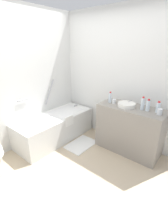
{
  "coord_description": "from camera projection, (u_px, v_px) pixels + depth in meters",
  "views": [
    {
      "loc": [
        -1.39,
        -1.52,
        1.88
      ],
      "look_at": [
        0.67,
        0.18,
        0.78
      ],
      "focal_mm": 25.77,
      "sensor_mm": 36.0,
      "label": 1
    }
  ],
  "objects": [
    {
      "name": "water_bottle_1",
      "position": [
        148.0,
        105.0,
        2.64
      ],
      "size": [
        0.07,
        0.07,
        0.2
      ],
      "color": "silver",
      "rests_on": "vanity_counter"
    },
    {
      "name": "wall_right_mirror",
      "position": [
        118.0,
        78.0,
        3.18
      ],
      "size": [
        0.1,
        2.88,
        2.56
      ],
      "primitive_type": "cube",
      "color": "silver",
      "rests_on": "ground_plane"
    },
    {
      "name": "water_bottle_0",
      "position": [
        110.0,
        98.0,
        3.03
      ],
      "size": [
        0.06,
        0.06,
        0.21
      ],
      "color": "silver",
      "rests_on": "vanity_counter"
    },
    {
      "name": "sink_faucet",
      "position": [
        131.0,
        102.0,
        2.96
      ],
      "size": [
        0.14,
        0.15,
        0.08
      ],
      "color": "#ADADB2",
      "rests_on": "vanity_counter"
    },
    {
      "name": "drinking_glass_1",
      "position": [
        114.0,
        101.0,
        3.0
      ],
      "size": [
        0.07,
        0.07,
        0.08
      ],
      "primitive_type": "cylinder",
      "color": "white",
      "rests_on": "vanity_counter"
    },
    {
      "name": "ground_plane",
      "position": [
        66.0,
        171.0,
        2.6
      ],
      "size": [
        3.9,
        3.9,
        0.0
      ],
      "primitive_type": "plane",
      "color": "#C1AD8E"
    },
    {
      "name": "bathtub",
      "position": [
        55.0,
        126.0,
        3.42
      ],
      "size": [
        1.68,
        0.69,
        1.21
      ],
      "color": "silver",
      "rests_on": "ground_plane"
    },
    {
      "name": "water_bottle_2",
      "position": [
        143.0,
        104.0,
        2.68
      ],
      "size": [
        0.06,
        0.06,
        0.23
      ],
      "color": "silver",
      "rests_on": "vanity_counter"
    },
    {
      "name": "vanity_counter",
      "position": [
        129.0,
        129.0,
        2.99
      ],
      "size": [
        0.53,
        1.16,
        0.88
      ],
      "primitive_type": "cube",
      "color": "gray",
      "rests_on": "ground_plane"
    },
    {
      "name": "wall_back_tiled",
      "position": [
        12.0,
        82.0,
        2.88
      ],
      "size": [
        3.3,
        0.1,
        2.56
      ],
      "primitive_type": "cube",
      "color": "silver",
      "rests_on": "ground_plane"
    },
    {
      "name": "bath_mat",
      "position": [
        81.0,
        144.0,
        3.29
      ],
      "size": [
        0.63,
        0.42,
        0.01
      ],
      "primitive_type": "cube",
      "color": "white",
      "rests_on": "ground_plane"
    },
    {
      "name": "sink_basin",
      "position": [
        127.0,
        105.0,
        2.84
      ],
      "size": [
        0.31,
        0.31,
        0.07
      ],
      "primitive_type": "cylinder",
      "color": "white",
      "rests_on": "vanity_counter"
    },
    {
      "name": "drinking_glass_0",
      "position": [
        160.0,
        112.0,
        2.5
      ],
      "size": [
        0.08,
        0.08,
        0.1
      ],
      "primitive_type": "cylinder",
      "color": "white",
      "rests_on": "vanity_counter"
    },
    {
      "name": "water_bottle_3",
      "position": [
        158.0,
        107.0,
        2.57
      ],
      "size": [
        0.07,
        0.07,
        0.19
      ],
      "color": "silver",
      "rests_on": "vanity_counter"
    }
  ]
}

